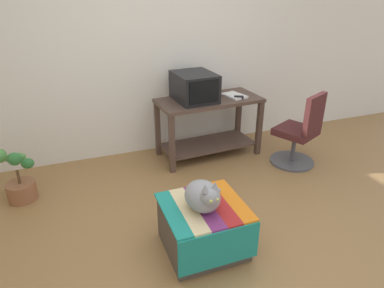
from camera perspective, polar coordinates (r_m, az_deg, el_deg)
The scene contains 11 objects.
ground_plane at distance 2.98m, azimuth 5.44°, elevation -16.37°, with size 14.00×14.00×0.00m, color olive.
back_wall at distance 4.22m, azimuth -6.32°, elevation 15.84°, with size 8.00×0.10×2.60m, color silver.
desk at distance 4.18m, azimuth 2.80°, elevation 4.42°, with size 1.27×0.65×0.73m.
tv_monitor at distance 4.00m, azimuth 0.40°, elevation 9.47°, with size 0.47×0.56×0.32m.
keyboard at distance 3.90m, azimuth 1.12°, elevation 6.84°, with size 0.40×0.15×0.02m, color black.
book at distance 4.21m, azimuth 7.08°, elevation 8.02°, with size 0.20×0.28×0.02m, color white.
ottoman_with_blanket at distance 2.81m, azimuth 1.94°, elevation -13.71°, with size 0.64×0.62×0.41m.
cat at distance 2.58m, azimuth 1.96°, elevation -8.67°, with size 0.37×0.37×0.29m.
potted_plant at distance 3.79m, azimuth -26.90°, elevation -5.57°, with size 0.34×0.33×0.58m.
office_chair at distance 4.16m, azimuth 17.59°, elevation 1.52°, with size 0.56×0.56×0.89m.
stapler at distance 4.12m, azimuth 7.82°, elevation 7.72°, with size 0.04×0.11×0.04m, color black.
Camera 1 is at (-1.03, -1.99, 1.97)m, focal length 31.93 mm.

